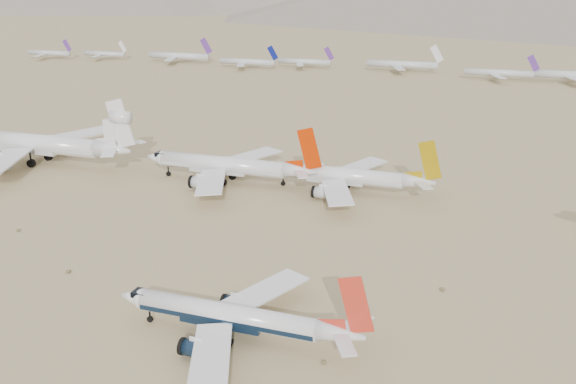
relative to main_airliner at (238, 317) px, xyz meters
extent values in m
plane|color=#9B845A|center=(-9.88, -3.51, -3.87)|extent=(7000.00, 7000.00, 0.00)
cylinder|color=white|center=(-1.80, 0.00, 0.17)|extent=(29.71, 3.51, 3.51)
cube|color=black|center=(-1.80, 0.00, -0.27)|extent=(29.12, 3.56, 0.79)
sphere|color=white|center=(-16.66, 0.00, 0.17)|extent=(3.51, 3.51, 3.51)
cube|color=black|center=(-17.18, 0.00, 1.14)|extent=(2.46, 2.28, 0.88)
cone|color=white|center=(16.56, 0.00, 0.44)|extent=(7.43, 3.51, 3.51)
cube|color=white|center=(0.49, -10.42, -0.44)|extent=(11.47, 18.08, 0.55)
cube|color=white|center=(18.01, -3.42, 0.87)|extent=(4.72, 6.17, 0.21)
cylinder|color=black|center=(-3.45, -7.30, -2.03)|extent=(4.13, 2.53, 2.53)
cube|color=white|center=(0.49, 10.42, -0.44)|extent=(11.47, 18.08, 0.55)
cube|color=white|center=(18.01, 3.42, 0.87)|extent=(4.72, 6.17, 0.21)
cylinder|color=black|center=(-3.45, 7.30, -2.03)|extent=(4.13, 2.53, 2.53)
cube|color=red|center=(18.63, 0.00, 5.56)|extent=(5.63, 0.28, 9.28)
cylinder|color=black|center=(-15.78, 0.00, -3.34)|extent=(1.05, 0.44, 1.05)
cylinder|color=black|center=(-0.56, -2.46, -3.13)|extent=(1.48, 0.88, 1.48)
cylinder|color=black|center=(-0.56, 2.46, -3.13)|extent=(1.48, 0.88, 1.48)
cylinder|color=white|center=(-4.12, 75.23, 0.80)|extent=(33.41, 4.06, 4.06)
cube|color=silver|center=(-4.12, 75.23, 0.30)|extent=(32.75, 4.12, 0.91)
sphere|color=white|center=(-20.83, 75.23, 0.80)|extent=(4.06, 4.06, 4.06)
cube|color=black|center=(-21.44, 75.23, 1.92)|extent=(2.84, 2.64, 1.02)
cone|color=white|center=(16.53, 75.23, 1.11)|extent=(8.35, 4.06, 4.06)
cube|color=white|center=(-1.54, 63.46, 0.09)|extent=(12.91, 20.34, 0.63)
cube|color=white|center=(18.16, 71.37, 1.62)|extent=(5.30, 6.94, 0.24)
cylinder|color=silver|center=(-5.98, 66.96, -1.74)|extent=(4.64, 2.92, 2.92)
cube|color=white|center=(-1.54, 87.01, 0.09)|extent=(12.91, 20.34, 0.63)
cube|color=white|center=(18.16, 79.09, 1.62)|extent=(5.30, 6.94, 0.24)
cylinder|color=silver|center=(-5.98, 83.50, -1.74)|extent=(4.64, 2.92, 2.92)
cube|color=#B6900B|center=(18.85, 75.23, 6.89)|extent=(6.33, 0.32, 10.43)
cylinder|color=black|center=(-19.81, 75.23, -3.26)|extent=(1.22, 0.51, 1.22)
cylinder|color=black|center=(-2.73, 72.39, -3.01)|extent=(1.71, 1.02, 1.71)
cylinder|color=black|center=(-2.73, 78.07, -3.01)|extent=(1.71, 1.02, 1.71)
cylinder|color=white|center=(-36.51, 72.59, 1.23)|extent=(36.24, 4.43, 4.43)
cube|color=silver|center=(-36.51, 72.59, 0.67)|extent=(35.52, 4.50, 1.00)
sphere|color=white|center=(-54.64, 72.59, 1.23)|extent=(4.43, 4.43, 4.43)
cube|color=black|center=(-55.30, 72.59, 2.45)|extent=(3.10, 2.88, 1.11)
cone|color=white|center=(-14.11, 72.59, 1.56)|extent=(9.06, 4.43, 4.43)
cube|color=white|center=(-33.72, 59.80, 0.45)|extent=(14.00, 22.06, 0.68)
cube|color=white|center=(-12.35, 68.40, 2.11)|extent=(5.75, 7.52, 0.27)
cylinder|color=silver|center=(-38.53, 63.61, -1.55)|extent=(5.03, 3.19, 3.19)
cube|color=white|center=(-33.72, 85.38, 0.45)|extent=(14.00, 22.06, 0.68)
cube|color=white|center=(-12.35, 76.78, 2.11)|extent=(5.75, 7.52, 0.27)
cylinder|color=silver|center=(-38.53, 81.57, -1.55)|extent=(5.03, 3.19, 3.19)
cube|color=red|center=(-11.60, 72.59, 7.84)|extent=(6.87, 0.35, 11.32)
cylinder|color=black|center=(-53.53, 72.59, -3.20)|extent=(1.33, 0.55, 1.33)
cylinder|color=black|center=(-35.00, 69.49, -2.94)|extent=(1.86, 1.11, 1.86)
cylinder|color=black|center=(-35.00, 75.69, -2.94)|extent=(1.86, 1.11, 1.86)
cylinder|color=white|center=(-98.43, 70.76, 2.45)|extent=(45.84, 5.49, 5.49)
cube|color=silver|center=(-98.43, 70.76, 1.76)|extent=(44.93, 5.57, 1.24)
cone|color=white|center=(-70.10, 70.76, 2.86)|extent=(11.46, 5.49, 5.49)
cube|color=white|center=(-94.89, 54.65, 1.49)|extent=(17.71, 27.90, 0.85)
cube|color=white|center=(-67.87, 65.48, 3.54)|extent=(7.28, 9.51, 0.33)
cylinder|color=silver|center=(-100.98, 59.46, -0.99)|extent=(6.37, 3.95, 3.95)
cube|color=white|center=(-94.89, 86.88, 1.49)|extent=(17.71, 27.90, 0.85)
cube|color=white|center=(-67.87, 76.04, 3.54)|extent=(7.28, 9.51, 0.33)
cylinder|color=silver|center=(-100.98, 82.07, -0.99)|extent=(6.37, 3.95, 3.95)
cube|color=white|center=(-66.92, 70.76, 10.78)|extent=(8.69, 0.44, 14.32)
cylinder|color=white|center=(-66.60, 70.76, 12.54)|extent=(5.73, 3.56, 3.56)
cylinder|color=black|center=(-96.52, 66.92, -2.71)|extent=(2.31, 1.37, 2.31)
cylinder|color=black|center=(-96.52, 74.61, -2.71)|extent=(2.31, 1.37, 2.31)
cylinder|color=silver|center=(-265.34, 283.24, 0.19)|extent=(33.43, 3.30, 3.30)
cube|color=#592E8D|center=(-249.61, 283.24, 5.77)|extent=(6.66, 0.33, 8.39)
cube|color=silver|center=(-265.34, 274.58, -0.31)|extent=(8.81, 15.39, 0.33)
cube|color=silver|center=(-265.34, 291.89, -0.31)|extent=(8.81, 15.39, 0.33)
cylinder|color=silver|center=(-227.37, 292.72, 0.08)|extent=(31.28, 3.09, 3.09)
cube|color=white|center=(-212.65, 292.72, 5.30)|extent=(6.23, 0.31, 7.85)
cube|color=silver|center=(-227.37, 284.63, -0.38)|extent=(8.24, 14.40, 0.31)
cube|color=silver|center=(-227.37, 300.82, -0.38)|extent=(8.24, 14.40, 0.31)
cylinder|color=silver|center=(-171.57, 294.42, 0.63)|extent=(42.43, 4.19, 4.19)
cube|color=#592E8D|center=(-151.60, 294.42, 7.72)|extent=(8.45, 0.42, 10.64)
cube|color=silver|center=(-171.57, 283.44, 0.00)|extent=(11.18, 19.53, 0.42)
cube|color=silver|center=(-171.57, 305.40, 0.00)|extent=(11.18, 19.53, 0.42)
cylinder|color=silver|center=(-119.14, 284.22, 0.30)|extent=(35.73, 3.53, 3.53)
cube|color=navy|center=(-102.32, 284.22, 6.27)|extent=(7.12, 0.35, 8.96)
cube|color=silver|center=(-119.14, 274.97, -0.23)|extent=(9.41, 16.45, 0.35)
cube|color=silver|center=(-119.14, 293.47, -0.23)|extent=(9.41, 16.45, 0.35)
cylinder|color=silver|center=(-86.64, 297.33, 0.17)|extent=(33.14, 3.28, 3.28)
cube|color=#592E8D|center=(-71.04, 297.33, 5.71)|extent=(6.60, 0.33, 8.31)
cube|color=silver|center=(-86.64, 288.75, -0.32)|extent=(8.73, 15.26, 0.33)
cube|color=silver|center=(-86.64, 305.91, -0.32)|extent=(8.73, 15.26, 0.33)
cylinder|color=silver|center=(-27.44, 301.30, 0.59)|extent=(41.69, 4.12, 4.12)
cube|color=white|center=(-7.82, 301.30, 7.56)|extent=(8.30, 0.41, 10.46)
cube|color=silver|center=(-27.44, 290.51, -0.02)|extent=(10.98, 19.19, 0.41)
cube|color=silver|center=(-27.44, 312.09, -0.02)|extent=(10.98, 19.19, 0.41)
cylinder|color=silver|center=(27.60, 286.35, 0.31)|extent=(36.00, 3.56, 3.56)
cube|color=#592E8D|center=(44.54, 286.35, 6.33)|extent=(7.17, 0.36, 9.03)
cube|color=silver|center=(27.60, 277.03, -0.22)|extent=(9.48, 16.57, 0.36)
cube|color=silver|center=(27.60, 295.67, -0.22)|extent=(9.48, 16.57, 0.36)
cylinder|color=silver|center=(66.16, 288.25, 0.65)|extent=(42.80, 4.23, 4.23)
cube|color=silver|center=(66.16, 299.32, 0.01)|extent=(11.28, 19.70, 0.42)
ellipsoid|color=brown|center=(-40.28, 10.89, -3.57)|extent=(0.98, 0.98, 0.54)
ellipsoid|color=brown|center=(14.52, -1.91, -3.61)|extent=(0.84, 0.84, 0.46)
ellipsoid|color=brown|center=(28.22, 27.39, -3.57)|extent=(0.98, 0.98, 0.54)
ellipsoid|color=brown|center=(-64.26, 24.67, -3.59)|extent=(0.91, 0.91, 0.50)
camera|label=1|loc=(36.73, -80.10, 50.20)|focal=40.00mm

